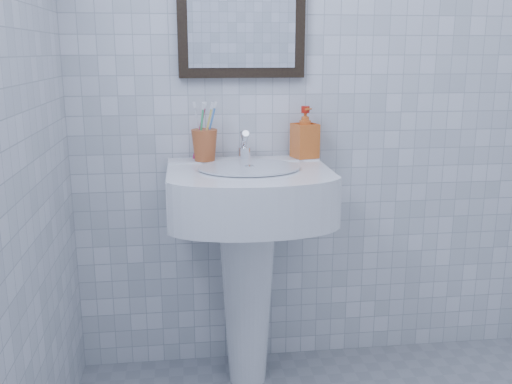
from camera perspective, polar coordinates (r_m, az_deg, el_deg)
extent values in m
cube|color=white|center=(2.41, 8.31, 11.54)|extent=(2.20, 0.02, 2.50)
cone|color=white|center=(2.36, -0.88, -10.30)|extent=(0.24, 0.24, 0.76)
cube|color=white|center=(2.16, -0.77, 0.01)|extent=(0.60, 0.43, 0.18)
cube|color=white|center=(2.30, -1.24, 2.96)|extent=(0.60, 0.11, 0.03)
cylinder|color=silver|center=(2.10, -0.68, 2.48)|extent=(0.38, 0.38, 0.01)
cylinder|color=white|center=(2.27, -1.17, 3.86)|extent=(0.05, 0.05, 0.05)
cylinder|color=white|center=(2.24, -1.14, 5.31)|extent=(0.03, 0.10, 0.08)
cylinder|color=white|center=(2.28, -1.23, 4.94)|extent=(0.03, 0.05, 0.09)
imported|color=#BD3E12|center=(2.32, 4.92, 5.96)|extent=(0.12, 0.12, 0.21)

